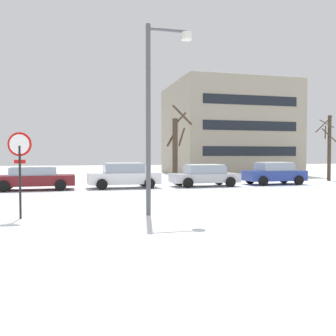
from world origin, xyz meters
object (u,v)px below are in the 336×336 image
at_px(stop_sign, 20,158).
at_px(parked_car_silver, 204,175).
at_px(parked_car_blue, 274,173).
at_px(parked_car_white, 124,175).
at_px(street_lamp, 156,101).
at_px(parked_car_maroon, 34,178).

height_order(stop_sign, parked_car_silver, stop_sign).
bearing_deg(parked_car_blue, parked_car_white, -178.54).
bearing_deg(parked_car_blue, street_lamp, -134.89).
bearing_deg(stop_sign, parked_car_silver, 45.87).
relative_size(street_lamp, parked_car_white, 1.45).
height_order(street_lamp, parked_car_blue, street_lamp).
bearing_deg(street_lamp, parked_car_blue, 45.11).
bearing_deg(parked_car_maroon, street_lamp, -65.06).
distance_m(parked_car_maroon, parked_car_blue, 15.68).
distance_m(street_lamp, parked_car_silver, 12.26).
relative_size(parked_car_white, parked_car_silver, 1.00).
distance_m(stop_sign, parked_car_silver, 14.25).
xyz_separation_m(stop_sign, parked_car_white, (4.66, 10.26, -1.15)).
xyz_separation_m(street_lamp, parked_car_blue, (10.78, 10.82, -3.05)).
distance_m(stop_sign, parked_car_white, 11.32).
bearing_deg(parked_car_white, street_lamp, -91.78).
height_order(street_lamp, parked_car_maroon, street_lamp).
xyz_separation_m(parked_car_white, parked_car_blue, (10.45, 0.27, -0.00)).
height_order(street_lamp, parked_car_silver, street_lamp).
xyz_separation_m(street_lamp, parked_car_white, (0.33, 10.56, -3.05)).
bearing_deg(street_lamp, parked_car_white, 88.22).
height_order(stop_sign, parked_car_maroon, stop_sign).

